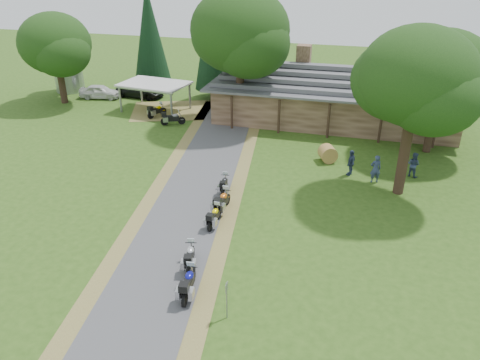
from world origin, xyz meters
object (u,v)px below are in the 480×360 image
(motorcycle_row_a, at_px, (188,282))
(motorcycle_carport_a, at_px, (157,110))
(motorcycle_row_e, at_px, (224,183))
(hay_bale, at_px, (328,154))
(silo, at_px, (67,63))
(lodge, at_px, (335,93))
(motorcycle_row_d, at_px, (222,201))
(car_dark_suv, at_px, (141,87))
(motorcycle_carport_b, at_px, (173,118))
(motorcycle_row_b, at_px, (190,255))
(motorcycle_row_c, at_px, (214,215))
(car_white_sedan, at_px, (100,90))
(carport, at_px, (155,97))

(motorcycle_row_a, bearing_deg, motorcycle_carport_a, 19.81)
(motorcycle_row_e, relative_size, hay_bale, 1.40)
(silo, bearing_deg, motorcycle_row_a, -49.01)
(lodge, distance_m, motorcycle_row_d, 18.58)
(car_dark_suv, relative_size, motorcycle_carport_b, 2.86)
(lodge, bearing_deg, motorcycle_row_a, -98.97)
(motorcycle_row_b, xyz_separation_m, hay_bale, (5.12, 14.15, -0.02))
(motorcycle_row_c, bearing_deg, hay_bale, -25.15)
(motorcycle_row_c, bearing_deg, motorcycle_row_d, 2.03)
(car_white_sedan, distance_m, motorcycle_carport_b, 11.56)
(car_dark_suv, xyz_separation_m, motorcycle_row_a, (15.62, -27.43, -0.37))
(silo, distance_m, motorcycle_row_a, 36.46)
(car_dark_suv, bearing_deg, motorcycle_row_d, -139.22)
(motorcycle_row_d, height_order, hay_bale, motorcycle_row_d)
(motorcycle_carport_a, distance_m, hay_bale, 16.92)
(motorcycle_row_c, relative_size, motorcycle_row_d, 0.88)
(motorcycle_row_a, distance_m, motorcycle_carport_b, 22.35)
(motorcycle_row_e, bearing_deg, car_dark_suv, 30.75)
(lodge, distance_m, motorcycle_carport_b, 14.17)
(carport, xyz_separation_m, hay_bale, (16.72, -7.58, -0.71))
(motorcycle_carport_b, bearing_deg, carport, 107.31)
(motorcycle_row_c, height_order, motorcycle_carport_b, motorcycle_carport_b)
(motorcycle_row_a, height_order, motorcycle_carport_b, motorcycle_row_a)
(motorcycle_row_a, distance_m, motorcycle_row_c, 5.84)
(silo, distance_m, motorcycle_row_e, 28.81)
(motorcycle_row_b, xyz_separation_m, motorcycle_row_d, (-0.06, 5.46, 0.06))
(lodge, bearing_deg, hay_bale, -87.05)
(carport, bearing_deg, motorcycle_carport_a, -55.65)
(motorcycle_row_d, relative_size, motorcycle_carport_a, 1.04)
(silo, xyz_separation_m, motorcycle_row_c, (23.16, -21.67, -2.39))
(lodge, relative_size, car_white_sedan, 4.11)
(car_dark_suv, height_order, motorcycle_row_d, car_dark_suv)
(motorcycle_row_d, distance_m, motorcycle_carport_a, 18.07)
(silo, relative_size, motorcycle_carport_a, 3.18)
(carport, xyz_separation_m, motorcycle_row_e, (10.94, -13.97, -0.74))
(motorcycle_row_b, height_order, motorcycle_carport_b, motorcycle_carport_b)
(motorcycle_row_a, height_order, motorcycle_row_e, motorcycle_row_a)
(lodge, distance_m, motorcycle_row_a, 25.65)
(car_dark_suv, height_order, motorcycle_carport_b, car_dark_suv)
(car_white_sedan, relative_size, motorcycle_row_d, 2.66)
(carport, height_order, hay_bale, carport)
(car_dark_suv, distance_m, motorcycle_row_c, 26.27)
(motorcycle_row_a, bearing_deg, car_white_sedan, 29.25)
(car_dark_suv, bearing_deg, motorcycle_row_e, -136.94)
(car_white_sedan, distance_m, motorcycle_carport_a, 8.87)
(carport, distance_m, motorcycle_row_a, 26.66)
(hay_bale, bearing_deg, motorcycle_row_a, -105.51)
(carport, distance_m, motorcycle_row_b, 24.65)
(car_white_sedan, bearing_deg, motorcycle_row_d, -144.30)
(silo, height_order, car_white_sedan, silo)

